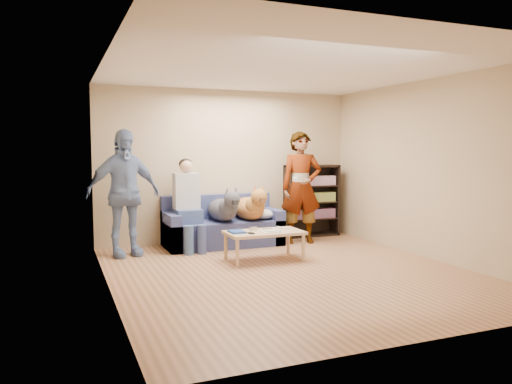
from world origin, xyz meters
name	(u,v)px	position (x,y,z in m)	size (l,w,h in m)	color
ground	(291,273)	(0.00, 0.00, 0.00)	(5.00, 5.00, 0.00)	#90623C
ceiling	(292,68)	(0.00, 0.00, 2.60)	(5.00, 5.00, 0.00)	white
wall_back	(228,166)	(0.00, 2.50, 1.30)	(4.50, 4.50, 0.00)	tan
wall_front	(427,186)	(0.00, -2.50, 1.30)	(4.50, 4.50, 0.00)	tan
wall_left	(107,176)	(-2.25, 0.00, 1.30)	(5.00, 5.00, 0.00)	tan
wall_right	(432,169)	(2.25, 0.00, 1.30)	(5.00, 5.00, 0.00)	tan
blanket	(263,214)	(0.42, 1.92, 0.51)	(0.45, 0.38, 0.16)	#A3A3A7
person_standing_right	(301,188)	(1.06, 1.80, 0.94)	(0.69, 0.45, 1.88)	gray
person_standing_left	(123,193)	(-1.86, 1.84, 0.94)	(1.11, 0.46, 1.89)	#788EC0
held_controller	(296,178)	(0.86, 1.60, 1.12)	(0.04, 0.13, 0.03)	silver
notebook_blue	(237,232)	(-0.44, 0.84, 0.43)	(0.20, 0.26, 0.03)	navy
papers	(270,232)	(0.01, 0.69, 0.43)	(0.26, 0.20, 0.01)	silver
magazine	(272,230)	(0.04, 0.71, 0.44)	(0.22, 0.17, 0.01)	#B3AD8F
camera_silver	(253,229)	(-0.16, 0.91, 0.45)	(0.11, 0.06, 0.05)	#AAABAF
controller_a	(279,228)	(0.24, 0.89, 0.43)	(0.04, 0.13, 0.03)	white
controller_b	(286,229)	(0.32, 0.81, 0.43)	(0.09, 0.06, 0.03)	white
headphone_cup_a	(278,230)	(0.16, 0.77, 0.43)	(0.07, 0.07, 0.02)	silver
headphone_cup_b	(275,229)	(0.16, 0.85, 0.43)	(0.07, 0.07, 0.02)	white
pen_orange	(267,233)	(-0.06, 0.63, 0.42)	(0.01, 0.01, 0.14)	#C9561C
pen_black	(267,229)	(0.08, 0.97, 0.42)	(0.01, 0.01, 0.14)	black
wallet	(251,233)	(-0.29, 0.67, 0.43)	(0.07, 0.12, 0.01)	black
sofa	(222,228)	(-0.25, 2.10, 0.28)	(1.90, 0.85, 0.82)	#515B93
person_seated	(188,201)	(-0.85, 1.97, 0.77)	(0.40, 0.73, 1.47)	#3B5982
dog_gray	(224,208)	(-0.28, 1.89, 0.64)	(0.41, 1.25, 0.60)	#46474F
dog_tan	(251,207)	(0.18, 1.88, 0.64)	(0.43, 1.17, 0.62)	#C3743B
coffee_table	(264,234)	(-0.04, 0.79, 0.37)	(1.10, 0.60, 0.42)	tan
bookshelf	(311,199)	(1.55, 2.33, 0.68)	(1.00, 0.34, 1.30)	black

